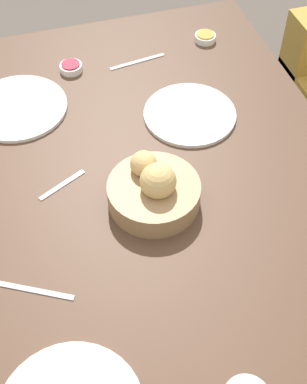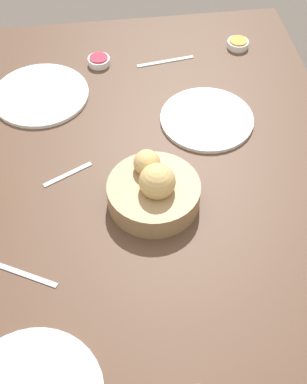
{
  "view_description": "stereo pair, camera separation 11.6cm",
  "coord_description": "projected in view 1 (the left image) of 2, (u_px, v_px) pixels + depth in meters",
  "views": [
    {
      "loc": [
        0.71,
        -0.17,
        1.67
      ],
      "look_at": [
        -0.0,
        0.04,
        0.77
      ],
      "focal_mm": 50.0,
      "sensor_mm": 36.0,
      "label": 1
    },
    {
      "loc": [
        0.73,
        -0.06,
        1.67
      ],
      "look_at": [
        -0.0,
        0.04,
        0.77
      ],
      "focal_mm": 50.0,
      "sensor_mm": 36.0,
      "label": 2
    }
  ],
  "objects": [
    {
      "name": "jam_bowl_berry",
      "position": [
        71.0,
        67.0,
        1.47
      ],
      "size": [
        0.06,
        0.06,
        0.02
      ],
      "color": "white",
      "rests_on": "dining_table"
    },
    {
      "name": "plate_far_center",
      "position": [
        190.0,
        114.0,
        1.36
      ],
      "size": [
        0.24,
        0.24,
        0.01
      ],
      "color": "white",
      "rests_on": "dining_table"
    },
    {
      "name": "ground_plane",
      "position": [
        141.0,
        345.0,
        1.75
      ],
      "size": [
        10.0,
        10.0,
        0.0
      ],
      "primitive_type": "plane",
      "color": "#564C44"
    },
    {
      "name": "jam_bowl_honey",
      "position": [
        205.0,
        37.0,
        1.57
      ],
      "size": [
        0.06,
        0.06,
        0.02
      ],
      "color": "white",
      "rests_on": "dining_table"
    },
    {
      "name": "plate_near_left",
      "position": [
        18.0,
        108.0,
        1.38
      ],
      "size": [
        0.25,
        0.25,
        0.01
      ],
      "color": "white",
      "rests_on": "dining_table"
    },
    {
      "name": "bread_basket",
      "position": [
        154.0,
        189.0,
        1.16
      ],
      "size": [
        0.2,
        0.2,
        0.12
      ],
      "color": "#99754C",
      "rests_on": "dining_table"
    },
    {
      "name": "fork_silver",
      "position": [
        34.0,
        290.0,
        1.04
      ],
      "size": [
        0.09,
        0.15,
        0.0
      ],
      "color": "#B7B7BC",
      "rests_on": "dining_table"
    },
    {
      "name": "spoon_coffee",
      "position": [
        62.0,
        185.0,
        1.21
      ],
      "size": [
        0.07,
        0.12,
        0.0
      ],
      "color": "#B7B7BC",
      "rests_on": "dining_table"
    },
    {
      "name": "dining_table",
      "position": [
        136.0,
        228.0,
        1.24
      ],
      "size": [
        1.45,
        1.05,
        0.74
      ],
      "color": "#4C3323",
      "rests_on": "ground_plane"
    },
    {
      "name": "knife_silver",
      "position": [
        137.0,
        62.0,
        1.51
      ],
      "size": [
        0.03,
        0.17,
        0.0
      ],
      "color": "#B7B7BC",
      "rests_on": "dining_table"
    }
  ]
}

